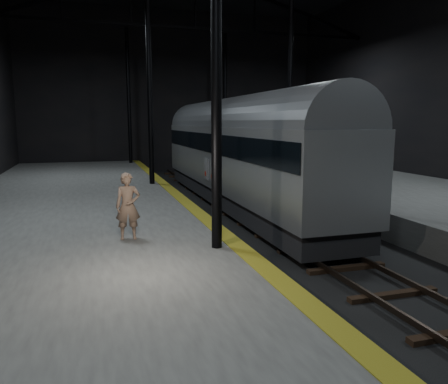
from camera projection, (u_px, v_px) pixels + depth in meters
name	position (u px, v px, depth m)	size (l,w,h in m)	color
ground	(286.00, 235.00, 16.07)	(44.00, 44.00, 0.00)	black
platform_left	(70.00, 238.00, 13.83)	(9.00, 43.80, 1.00)	#4A4A48
tactile_strip	(200.00, 214.00, 14.97)	(0.50, 43.80, 0.01)	olive
track	(286.00, 233.00, 16.06)	(2.40, 43.00, 0.24)	#3F3328
train	(236.00, 148.00, 21.04)	(2.90, 19.37, 5.18)	#9B9EA2
woman	(128.00, 206.00, 11.69)	(0.66, 0.43, 1.80)	#8F6D57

